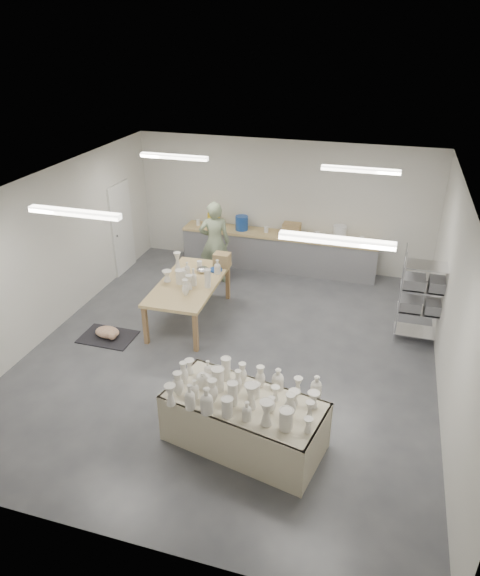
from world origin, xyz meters
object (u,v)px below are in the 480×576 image
(drying_table, at_px, (244,418))
(potter, at_px, (215,242))
(work_table, at_px, (192,280))
(red_stool, at_px, (219,264))

(drying_table, distance_m, potter, 5.21)
(drying_table, bearing_deg, potter, 125.23)
(work_table, height_order, red_stool, work_table)
(drying_table, bearing_deg, work_table, 134.01)
(work_table, bearing_deg, potter, 92.44)
(potter, bearing_deg, drying_table, 94.47)
(work_table, bearing_deg, drying_table, -59.59)
(work_table, bearing_deg, red_stool, 91.88)
(drying_table, bearing_deg, red_stool, 124.11)
(potter, bearing_deg, work_table, 75.27)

